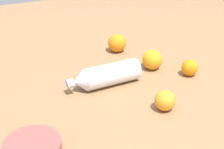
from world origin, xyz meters
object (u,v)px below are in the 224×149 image
(orange_1, at_px, (165,100))
(orange_2, at_px, (190,68))
(water_bottle, at_px, (106,76))
(orange_0, at_px, (117,43))
(ceramic_bowl, at_px, (33,149))
(orange_3, at_px, (152,60))

(orange_1, distance_m, orange_2, 0.26)
(water_bottle, height_order, orange_2, water_bottle)
(orange_0, bearing_deg, ceramic_bowl, -134.85)
(orange_2, height_order, ceramic_bowl, orange_2)
(orange_0, bearing_deg, orange_3, -76.92)
(orange_1, bearing_deg, water_bottle, 115.49)
(water_bottle, height_order, ceramic_bowl, water_bottle)
(orange_1, relative_size, orange_2, 1.07)
(orange_0, bearing_deg, water_bottle, -124.37)
(orange_1, xyz_separation_m, ceramic_bowl, (-0.43, -0.03, -0.01))
(water_bottle, distance_m, orange_2, 0.32)
(water_bottle, distance_m, orange_3, 0.22)
(water_bottle, bearing_deg, orange_2, 167.99)
(orange_2, relative_size, ceramic_bowl, 0.42)
(orange_0, relative_size, orange_2, 1.28)
(orange_0, relative_size, orange_1, 1.20)
(orange_0, bearing_deg, orange_1, -98.24)
(orange_1, bearing_deg, ceramic_bowl, -175.94)
(orange_2, bearing_deg, orange_1, -145.03)
(orange_0, distance_m, orange_1, 0.47)
(water_bottle, relative_size, orange_2, 4.36)
(orange_1, bearing_deg, orange_0, 81.76)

